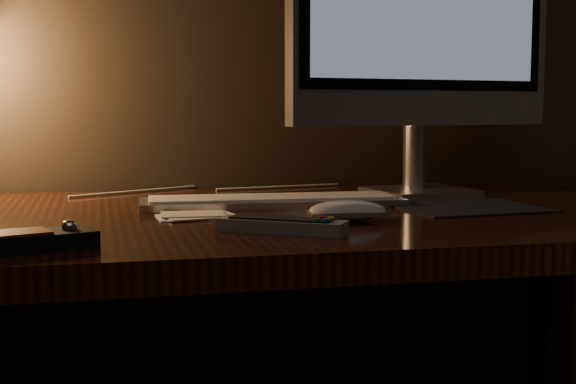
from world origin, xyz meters
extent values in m
cube|color=#35170C|center=(0.00, 1.85, 0.73)|extent=(1.60, 0.75, 0.04)
cube|color=black|center=(0.75, 2.18, 0.35)|extent=(0.06, 0.06, 0.71)
cube|color=black|center=(0.00, 2.20, 0.45)|extent=(1.48, 0.02, 0.51)
cube|color=silver|center=(0.38, 2.06, 0.75)|extent=(0.21, 0.19, 0.01)
cylinder|color=silver|center=(0.38, 2.09, 0.82)|extent=(0.05, 0.05, 0.12)
cube|color=silver|center=(0.38, 2.06, 1.11)|extent=(0.55, 0.14, 0.46)
cube|color=silver|center=(0.05, 1.92, 0.76)|extent=(0.44, 0.14, 0.02)
cube|color=black|center=(0.36, 1.81, 0.75)|extent=(0.24, 0.20, 0.00)
ellipsoid|color=white|center=(0.12, 1.72, 0.76)|extent=(0.12, 0.07, 0.02)
cube|color=black|center=(-0.32, 1.57, 0.76)|extent=(0.18, 0.12, 0.02)
cube|color=maroon|center=(-0.32, 1.57, 0.77)|extent=(0.12, 0.09, 0.00)
sphere|color=silver|center=(-0.32, 1.57, 0.77)|extent=(0.02, 0.02, 0.02)
cube|color=gray|center=(0.00, 1.64, 0.76)|extent=(0.17, 0.13, 0.02)
cube|color=black|center=(0.00, 1.64, 0.77)|extent=(0.13, 0.10, 0.00)
cylinder|color=red|center=(0.00, 1.64, 0.77)|extent=(0.01, 0.01, 0.00)
cylinder|color=#0C8C19|center=(0.00, 1.64, 0.77)|extent=(0.01, 0.01, 0.00)
cylinder|color=gold|center=(0.00, 1.64, 0.77)|extent=(0.01, 0.01, 0.00)
cylinder|color=#1433BF|center=(0.00, 1.64, 0.77)|extent=(0.01, 0.01, 0.00)
cube|color=white|center=(-0.09, 1.81, 0.75)|extent=(0.12, 0.08, 0.01)
cylinder|color=white|center=(-0.01, 2.18, 0.75)|extent=(0.53, 0.17, 0.00)
camera|label=1|loc=(-0.23, 0.62, 0.91)|focal=50.00mm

